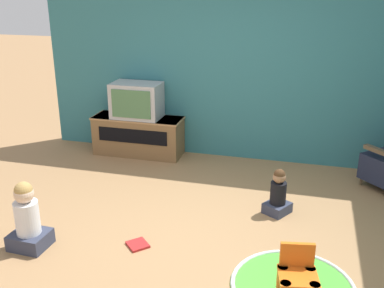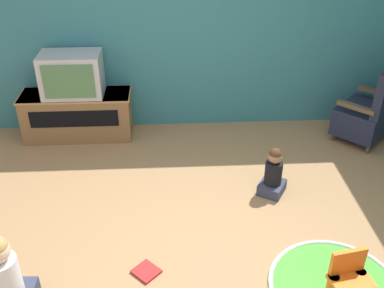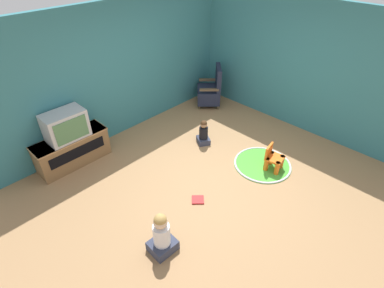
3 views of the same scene
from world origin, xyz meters
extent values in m
plane|color=#9E754C|center=(0.00, 0.00, 0.00)|extent=(30.00, 30.00, 0.00)
cube|color=teal|center=(-0.20, 2.36, 1.30)|extent=(5.60, 0.12, 2.61)
cube|color=brown|center=(-1.56, 2.05, 0.28)|extent=(1.29, 0.45, 0.57)
cube|color=#A97C50|center=(-1.56, 2.05, 0.55)|extent=(1.31, 0.46, 0.02)
cube|color=black|center=(-1.56, 1.82, 0.35)|extent=(1.03, 0.01, 0.20)
cube|color=#B7B7BC|center=(-1.56, 2.04, 0.82)|extent=(0.70, 0.43, 0.51)
cube|color=#47754C|center=(-1.56, 1.83, 0.82)|extent=(0.57, 0.02, 0.39)
cylinder|color=brown|center=(1.93, 2.14, 0.05)|extent=(0.04, 0.04, 0.10)
cylinder|color=brown|center=(1.54, 1.77, 0.05)|extent=(0.04, 0.04, 0.10)
cylinder|color=brown|center=(1.86, 1.44, 0.05)|extent=(0.04, 0.04, 0.10)
cube|color=#1E2338|center=(1.89, 1.79, 0.26)|extent=(0.83, 0.82, 0.33)
cube|color=brown|center=(2.10, 1.99, 0.53)|extent=(0.37, 0.37, 0.05)
cube|color=brown|center=(1.69, 1.60, 0.53)|extent=(0.37, 0.37, 0.05)
cylinder|color=orange|center=(0.95, -0.60, 0.13)|extent=(0.09, 0.09, 0.27)
cube|color=orange|center=(0.86, -0.72, 0.25)|extent=(0.35, 0.34, 0.04)
cube|color=orange|center=(0.84, -0.59, 0.37)|extent=(0.28, 0.09, 0.21)
cylinder|color=green|center=(0.83, -0.52, 0.01)|extent=(1.06, 1.06, 0.01)
torus|color=silver|center=(0.83, -0.52, 0.01)|extent=(1.06, 1.06, 0.04)
cube|color=#33384C|center=(0.58, 0.75, 0.06)|extent=(0.34, 0.35, 0.12)
cylinder|color=black|center=(0.58, 0.75, 0.24)|extent=(0.18, 0.18, 0.25)
sphere|color=#9E7051|center=(0.58, 0.75, 0.44)|extent=(0.14, 0.14, 0.14)
sphere|color=#472D19|center=(0.58, 0.75, 0.46)|extent=(0.13, 0.13, 0.13)
cylinder|color=silver|center=(-1.67, -0.55, 0.32)|extent=(0.23, 0.23, 0.33)
cube|color=#B22323|center=(-0.67, -0.27, 0.01)|extent=(0.27, 0.27, 0.02)
camera|label=1|loc=(0.82, -3.77, 2.44)|focal=42.00mm
camera|label=2|loc=(-0.44, -2.91, 2.80)|focal=42.00mm
camera|label=3|loc=(-3.17, -2.57, 3.59)|focal=28.00mm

